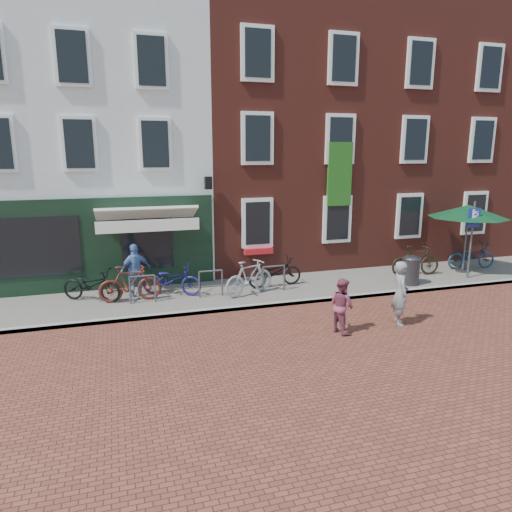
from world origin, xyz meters
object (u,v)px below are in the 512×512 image
object	(u,v)px
parking_sign	(472,229)
bicycle_1	(130,284)
litter_bin	(411,268)
bicycle_2	(172,280)
boy	(342,306)
cafe_person	(135,270)
woman	(400,293)
bicycle_0	(91,285)
parasol	(469,209)
bicycle_4	(275,272)
bicycle_6	(471,256)
bicycle_5	(416,261)
bicycle_3	(249,277)

from	to	relation	value
parking_sign	bicycle_1	bearing A→B (deg)	176.17
litter_bin	bicycle_2	xyz separation A→B (m)	(-7.66, 1.11, -0.05)
boy	cafe_person	bearing A→B (deg)	34.13
woman	bicycle_0	bearing A→B (deg)	78.71
woman	litter_bin	bearing A→B (deg)	-22.93
parking_sign	parasol	xyz separation A→B (m)	(0.46, 0.78, 0.58)
litter_bin	parking_sign	world-z (taller)	parking_sign
litter_bin	cafe_person	xyz separation A→B (m)	(-8.71, 1.30, 0.28)
woman	cafe_person	xyz separation A→B (m)	(-6.42, 4.11, 0.07)
parking_sign	bicycle_4	xyz separation A→B (m)	(-6.74, 0.98, -1.23)
cafe_person	bicycle_6	xyz separation A→B (m)	(12.12, -0.17, -0.33)
boy	bicycle_5	distance (m)	6.10
bicycle_1	boy	bearing A→B (deg)	-126.73
bicycle_3	bicycle_6	xyz separation A→B (m)	(8.80, 0.66, -0.05)
woman	bicycle_1	bearing A→B (deg)	77.36
bicycle_0	bicycle_5	distance (m)	10.81
parasol	bicycle_5	bearing A→B (deg)	179.24
boy	bicycle_2	xyz separation A→B (m)	(-3.68, 3.97, -0.11)
bicycle_3	bicycle_4	size ratio (longest dim) A/B	0.97
parasol	boy	distance (m)	7.96
cafe_person	bicycle_4	world-z (taller)	cafe_person
bicycle_4	bicycle_6	bearing A→B (deg)	-93.81
parking_sign	boy	distance (m)	7.10
bicycle_3	bicycle_5	world-z (taller)	same
woman	bicycle_0	distance (m)	8.68
bicycle_5	bicycle_1	bearing A→B (deg)	96.69
woman	boy	bearing A→B (deg)	108.21
woman	bicycle_4	bearing A→B (deg)	44.38
litter_bin	bicycle_6	xyz separation A→B (m)	(3.41, 1.14, -0.05)
woman	bicycle_2	size ratio (longest dim) A/B	0.91
cafe_person	bicycle_2	bearing A→B (deg)	147.14
bicycle_1	bicycle_2	xyz separation A→B (m)	(1.24, 0.27, -0.05)
boy	cafe_person	distance (m)	6.31
bicycle_0	bicycle_2	xyz separation A→B (m)	(2.32, -0.10, 0.00)
cafe_person	bicycle_2	world-z (taller)	cafe_person
parasol	parking_sign	bearing A→B (deg)	-120.29
bicycle_3	bicycle_6	distance (m)	8.82
bicycle_2	bicycle_6	size ratio (longest dim) A/B	1.00
parasol	bicycle_6	world-z (taller)	parasol
cafe_person	bicycle_4	bearing A→B (deg)	154.62
litter_bin	bicycle_5	distance (m)	1.22
bicycle_5	bicycle_4	bearing A→B (deg)	94.53
litter_bin	bicycle_2	size ratio (longest dim) A/B	0.56
woman	bicycle_4	distance (m)	4.40
woman	bicycle_4	world-z (taller)	woman
bicycle_3	bicycle_2	bearing A→B (deg)	51.59
boy	bicycle_3	xyz separation A→B (m)	(-1.41, 3.34, -0.05)
bicycle_2	parasol	bearing A→B (deg)	-66.94
parking_sign	bicycle_6	size ratio (longest dim) A/B	1.44
parasol	bicycle_4	world-z (taller)	parasol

